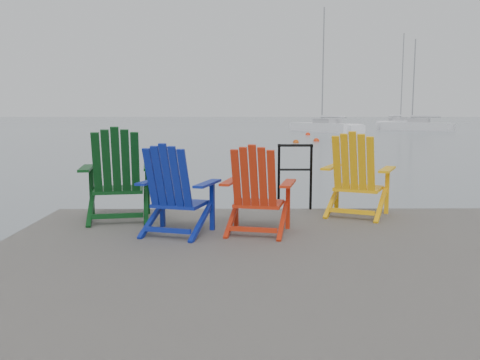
{
  "coord_description": "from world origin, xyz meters",
  "views": [
    {
      "loc": [
        -0.56,
        -4.42,
        1.83
      ],
      "look_at": [
        -0.5,
        2.88,
        0.85
      ],
      "focal_mm": 38.0,
      "sensor_mm": 36.0,
      "label": 1
    }
  ],
  "objects_px": {
    "sailboat_far": "(415,127)",
    "handrail": "(295,170)",
    "buoy_c": "(316,141)",
    "chair_blue": "(175,190)",
    "sailboat_near": "(325,128)",
    "chair_red": "(257,190)",
    "sailboat_mid": "(399,124)",
    "buoy_b": "(296,143)",
    "buoy_d": "(308,135)",
    "chair_green": "(118,175)",
    "chair_yellow": "(357,175)"
  },
  "relations": [
    {
      "from": "sailboat_far",
      "to": "handrail",
      "type": "bearing_deg",
      "value": -166.21
    },
    {
      "from": "buoy_c",
      "to": "handrail",
      "type": "bearing_deg",
      "value": -99.65
    },
    {
      "from": "chair_blue",
      "to": "sailboat_near",
      "type": "bearing_deg",
      "value": 95.08
    },
    {
      "from": "handrail",
      "to": "sailboat_near",
      "type": "relative_size",
      "value": 0.08
    },
    {
      "from": "chair_red",
      "to": "sailboat_near",
      "type": "height_order",
      "value": "sailboat_near"
    },
    {
      "from": "handrail",
      "to": "sailboat_mid",
      "type": "bearing_deg",
      "value": 70.95
    },
    {
      "from": "buoy_b",
      "to": "sailboat_mid",
      "type": "bearing_deg",
      "value": 62.98
    },
    {
      "from": "handrail",
      "to": "sailboat_mid",
      "type": "distance_m",
      "value": 60.06
    },
    {
      "from": "handrail",
      "to": "buoy_c",
      "type": "relative_size",
      "value": 2.29
    },
    {
      "from": "chair_blue",
      "to": "chair_red",
      "type": "xyz_separation_m",
      "value": [
        0.89,
        0.03,
        -0.01
      ]
    },
    {
      "from": "buoy_b",
      "to": "buoy_d",
      "type": "height_order",
      "value": "buoy_d"
    },
    {
      "from": "chair_green",
      "to": "sailboat_mid",
      "type": "distance_m",
      "value": 61.5
    },
    {
      "from": "chair_yellow",
      "to": "sailboat_near",
      "type": "height_order",
      "value": "sailboat_near"
    },
    {
      "from": "buoy_d",
      "to": "handrail",
      "type": "bearing_deg",
      "value": -98.35
    },
    {
      "from": "sailboat_mid",
      "to": "buoy_d",
      "type": "height_order",
      "value": "sailboat_mid"
    },
    {
      "from": "chair_blue",
      "to": "buoy_b",
      "type": "relative_size",
      "value": 2.64
    },
    {
      "from": "chair_yellow",
      "to": "sailboat_far",
      "type": "xyz_separation_m",
      "value": [
        16.92,
        45.84,
        -0.68
      ]
    },
    {
      "from": "buoy_c",
      "to": "sailboat_mid",
      "type": "bearing_deg",
      "value": 63.97
    },
    {
      "from": "sailboat_near",
      "to": "buoy_c",
      "type": "xyz_separation_m",
      "value": [
        -3.37,
        -16.33,
        -0.36
      ]
    },
    {
      "from": "buoy_d",
      "to": "chair_yellow",
      "type": "bearing_deg",
      "value": -97.06
    },
    {
      "from": "buoy_c",
      "to": "chair_blue",
      "type": "bearing_deg",
      "value": -102.15
    },
    {
      "from": "chair_red",
      "to": "sailboat_far",
      "type": "height_order",
      "value": "sailboat_far"
    },
    {
      "from": "chair_red",
      "to": "buoy_c",
      "type": "height_order",
      "value": "chair_red"
    },
    {
      "from": "chair_green",
      "to": "sailboat_far",
      "type": "distance_m",
      "value": 50.2
    },
    {
      "from": "chair_yellow",
      "to": "chair_red",
      "type": "bearing_deg",
      "value": -119.46
    },
    {
      "from": "handrail",
      "to": "buoy_d",
      "type": "xyz_separation_m",
      "value": [
        5.06,
        34.46,
        -1.04
      ]
    },
    {
      "from": "sailboat_far",
      "to": "chair_green",
      "type": "bearing_deg",
      "value": -168.31
    },
    {
      "from": "sailboat_far",
      "to": "buoy_b",
      "type": "height_order",
      "value": "sailboat_far"
    },
    {
      "from": "handrail",
      "to": "sailboat_far",
      "type": "relative_size",
      "value": 0.1
    },
    {
      "from": "sailboat_mid",
      "to": "buoy_d",
      "type": "distance_m",
      "value": 26.62
    },
    {
      "from": "handrail",
      "to": "sailboat_mid",
      "type": "xyz_separation_m",
      "value": [
        19.6,
        56.76,
        -0.69
      ]
    },
    {
      "from": "sailboat_near",
      "to": "chair_yellow",
      "type": "bearing_deg",
      "value": -125.73
    },
    {
      "from": "sailboat_mid",
      "to": "sailboat_far",
      "type": "relative_size",
      "value": 1.25
    },
    {
      "from": "handrail",
      "to": "buoy_c",
      "type": "bearing_deg",
      "value": 80.35
    },
    {
      "from": "handrail",
      "to": "buoy_c",
      "type": "distance_m",
      "value": 25.88
    },
    {
      "from": "chair_green",
      "to": "chair_yellow",
      "type": "relative_size",
      "value": 1.06
    },
    {
      "from": "chair_yellow",
      "to": "buoy_b",
      "type": "xyz_separation_m",
      "value": [
        2.11,
        24.35,
        -1.03
      ]
    },
    {
      "from": "sailboat_far",
      "to": "buoy_d",
      "type": "height_order",
      "value": "sailboat_far"
    },
    {
      "from": "sailboat_mid",
      "to": "buoy_d",
      "type": "xyz_separation_m",
      "value": [
        -14.55,
        -22.3,
        -0.36
      ]
    },
    {
      "from": "chair_red",
      "to": "chair_blue",
      "type": "bearing_deg",
      "value": -165.14
    },
    {
      "from": "handrail",
      "to": "chair_green",
      "type": "distance_m",
      "value": 2.36
    },
    {
      "from": "sailboat_near",
      "to": "chair_red",
      "type": "bearing_deg",
      "value": -127.21
    },
    {
      "from": "chair_blue",
      "to": "buoy_b",
      "type": "distance_m",
      "value": 25.7
    },
    {
      "from": "chair_green",
      "to": "buoy_b",
      "type": "bearing_deg",
      "value": 68.52
    },
    {
      "from": "chair_green",
      "to": "buoy_d",
      "type": "distance_m",
      "value": 35.95
    },
    {
      "from": "sailboat_far",
      "to": "buoy_b",
      "type": "distance_m",
      "value": 26.1
    },
    {
      "from": "chair_green",
      "to": "sailboat_mid",
      "type": "bearing_deg",
      "value": 59.38
    },
    {
      "from": "buoy_c",
      "to": "sailboat_near",
      "type": "bearing_deg",
      "value": 78.35
    },
    {
      "from": "sailboat_mid",
      "to": "buoy_d",
      "type": "relative_size",
      "value": 28.7
    },
    {
      "from": "buoy_b",
      "to": "buoy_c",
      "type": "height_order",
      "value": "buoy_c"
    }
  ]
}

